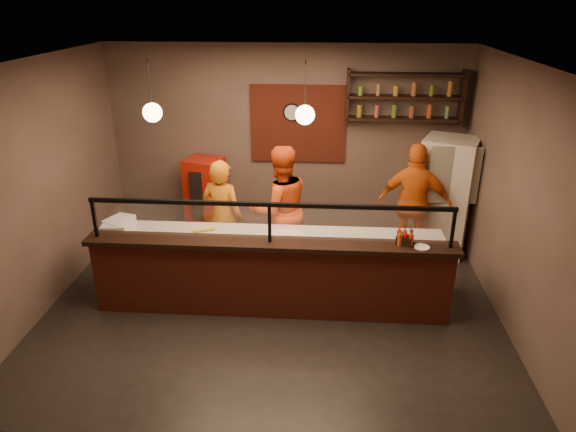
# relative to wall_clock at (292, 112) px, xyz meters

# --- Properties ---
(floor) EXTENTS (6.00, 6.00, 0.00)m
(floor) POSITION_rel_wall_clock_xyz_m (-0.10, -2.46, -2.10)
(floor) COLOR black
(floor) RESTS_ON ground
(ceiling) EXTENTS (6.00, 6.00, 0.00)m
(ceiling) POSITION_rel_wall_clock_xyz_m (-0.10, -2.46, 1.10)
(ceiling) COLOR #372F2B
(ceiling) RESTS_ON wall_back
(wall_back) EXTENTS (6.00, 0.00, 6.00)m
(wall_back) POSITION_rel_wall_clock_xyz_m (-0.10, 0.04, -0.50)
(wall_back) COLOR #6B584E
(wall_back) RESTS_ON floor
(wall_left) EXTENTS (0.00, 5.00, 5.00)m
(wall_left) POSITION_rel_wall_clock_xyz_m (-3.10, -2.46, -0.50)
(wall_left) COLOR #6B584E
(wall_left) RESTS_ON floor
(wall_right) EXTENTS (0.00, 5.00, 5.00)m
(wall_right) POSITION_rel_wall_clock_xyz_m (2.90, -2.46, -0.50)
(wall_right) COLOR #6B584E
(wall_right) RESTS_ON floor
(wall_front) EXTENTS (6.00, 0.00, 6.00)m
(wall_front) POSITION_rel_wall_clock_xyz_m (-0.10, -4.96, -0.50)
(wall_front) COLOR #6B584E
(wall_front) RESTS_ON floor
(brick_patch) EXTENTS (1.60, 0.04, 1.30)m
(brick_patch) POSITION_rel_wall_clock_xyz_m (0.10, 0.01, -0.20)
(brick_patch) COLOR maroon
(brick_patch) RESTS_ON wall_back
(service_counter) EXTENTS (4.60, 0.25, 1.00)m
(service_counter) POSITION_rel_wall_clock_xyz_m (-0.10, -2.76, -1.60)
(service_counter) COLOR maroon
(service_counter) RESTS_ON floor
(counter_ledge) EXTENTS (4.70, 0.37, 0.06)m
(counter_ledge) POSITION_rel_wall_clock_xyz_m (-0.10, -2.76, -1.07)
(counter_ledge) COLOR black
(counter_ledge) RESTS_ON service_counter
(worktop_cabinet) EXTENTS (4.60, 0.75, 0.85)m
(worktop_cabinet) POSITION_rel_wall_clock_xyz_m (-0.10, -2.26, -1.68)
(worktop_cabinet) COLOR gray
(worktop_cabinet) RESTS_ON floor
(worktop) EXTENTS (4.60, 0.75, 0.05)m
(worktop) POSITION_rel_wall_clock_xyz_m (-0.10, -2.26, -1.23)
(worktop) COLOR silver
(worktop) RESTS_ON worktop_cabinet
(sneeze_guard) EXTENTS (4.50, 0.05, 0.52)m
(sneeze_guard) POSITION_rel_wall_clock_xyz_m (-0.10, -2.76, -0.73)
(sneeze_guard) COLOR white
(sneeze_guard) RESTS_ON counter_ledge
(wall_shelving) EXTENTS (1.84, 0.28, 0.85)m
(wall_shelving) POSITION_rel_wall_clock_xyz_m (1.80, -0.14, 0.30)
(wall_shelving) COLOR black
(wall_shelving) RESTS_ON wall_back
(wall_clock) EXTENTS (0.30, 0.04, 0.30)m
(wall_clock) POSITION_rel_wall_clock_xyz_m (0.00, 0.00, 0.00)
(wall_clock) COLOR black
(wall_clock) RESTS_ON wall_back
(pendant_left) EXTENTS (0.24, 0.24, 0.77)m
(pendant_left) POSITION_rel_wall_clock_xyz_m (-1.60, -2.26, 0.45)
(pendant_left) COLOR black
(pendant_left) RESTS_ON ceiling
(pendant_right) EXTENTS (0.24, 0.24, 0.77)m
(pendant_right) POSITION_rel_wall_clock_xyz_m (0.30, -2.26, 0.45)
(pendant_right) COLOR black
(pendant_right) RESTS_ON ceiling
(cook_left) EXTENTS (0.73, 0.59, 1.76)m
(cook_left) POSITION_rel_wall_clock_xyz_m (-0.92, -1.63, -1.22)
(cook_left) COLOR #CB6F13
(cook_left) RESTS_ON floor
(cook_mid) EXTENTS (1.16, 1.06, 1.94)m
(cook_mid) POSITION_rel_wall_clock_xyz_m (-0.08, -1.50, -1.13)
(cook_mid) COLOR #DD4A14
(cook_mid) RESTS_ON floor
(cook_right) EXTENTS (1.18, 0.67, 1.89)m
(cook_right) POSITION_rel_wall_clock_xyz_m (1.95, -1.07, -1.15)
(cook_right) COLOR orange
(cook_right) RESTS_ON floor
(fridge) EXTENTS (1.00, 0.97, 1.88)m
(fridge) POSITION_rel_wall_clock_xyz_m (2.50, -0.69, -1.16)
(fridge) COLOR beige
(fridge) RESTS_ON floor
(red_cooler) EXTENTS (0.71, 0.67, 1.36)m
(red_cooler) POSITION_rel_wall_clock_xyz_m (-1.48, -0.31, -1.42)
(red_cooler) COLOR #AF190B
(red_cooler) RESTS_ON floor
(pizza_dough) EXTENTS (0.65, 0.65, 0.01)m
(pizza_dough) POSITION_rel_wall_clock_xyz_m (0.08, -2.31, -1.19)
(pizza_dough) COLOR white
(pizza_dough) RESTS_ON worktop
(prep_tub_a) EXTENTS (0.42, 0.39, 0.17)m
(prep_tub_a) POSITION_rel_wall_clock_xyz_m (-2.25, -2.27, -1.12)
(prep_tub_a) COLOR white
(prep_tub_a) RESTS_ON worktop
(prep_tub_b) EXTENTS (0.32, 0.28, 0.14)m
(prep_tub_b) POSITION_rel_wall_clock_xyz_m (-2.25, -2.06, -1.13)
(prep_tub_b) COLOR silver
(prep_tub_b) RESTS_ON worktop
(prep_tub_c) EXTENTS (0.36, 0.30, 0.16)m
(prep_tub_c) POSITION_rel_wall_clock_xyz_m (-2.25, -2.38, -1.12)
(prep_tub_c) COLOR white
(prep_tub_c) RESTS_ON worktop
(rolling_pin) EXTENTS (0.31, 0.18, 0.05)m
(rolling_pin) POSITION_rel_wall_clock_xyz_m (-1.08, -2.19, -1.17)
(rolling_pin) COLOR yellow
(rolling_pin) RESTS_ON worktop
(condiment_caddy) EXTENTS (0.24, 0.21, 0.11)m
(condiment_caddy) POSITION_rel_wall_clock_xyz_m (1.57, -2.70, -0.99)
(condiment_caddy) COLOR black
(condiment_caddy) RESTS_ON counter_ledge
(pepper_mill) EXTENTS (0.04, 0.04, 0.18)m
(pepper_mill) POSITION_rel_wall_clock_xyz_m (1.65, -2.67, -0.95)
(pepper_mill) COLOR black
(pepper_mill) RESTS_ON counter_ledge
(small_plate) EXTENTS (0.21, 0.21, 0.01)m
(small_plate) POSITION_rel_wall_clock_xyz_m (1.77, -2.80, -1.03)
(small_plate) COLOR white
(small_plate) RESTS_ON counter_ledge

